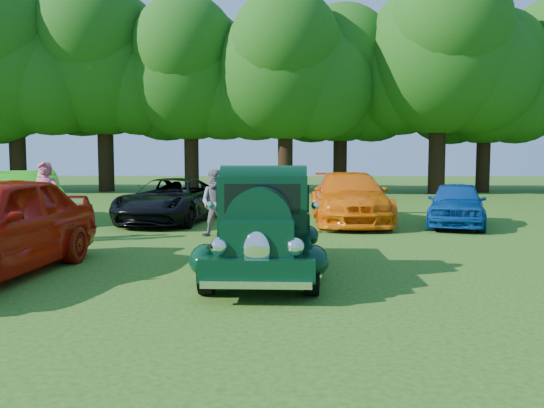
{
  "coord_description": "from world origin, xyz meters",
  "views": [
    {
      "loc": [
        1.45,
        -8.12,
        1.91
      ],
      "look_at": [
        1.07,
        1.8,
        1.1
      ],
      "focal_mm": 35.0,
      "sensor_mm": 36.0,
      "label": 1
    }
  ],
  "objects_px": {
    "back_car_orange": "(349,198)",
    "spectator_grey": "(216,203)",
    "back_car_lime": "(27,196)",
    "spectator_pink": "(46,202)",
    "back_car_blue": "(457,204)",
    "hero_pickup": "(264,231)",
    "spectator_white": "(44,205)",
    "back_car_black": "(171,200)"
  },
  "relations": [
    {
      "from": "back_car_orange",
      "to": "spectator_grey",
      "type": "height_order",
      "value": "spectator_grey"
    },
    {
      "from": "back_car_lime",
      "to": "back_car_orange",
      "type": "bearing_deg",
      "value": -32.13
    },
    {
      "from": "spectator_pink",
      "to": "back_car_lime",
      "type": "bearing_deg",
      "value": 125.48
    },
    {
      "from": "back_car_orange",
      "to": "back_car_blue",
      "type": "relative_size",
      "value": 1.39
    },
    {
      "from": "hero_pickup",
      "to": "spectator_white",
      "type": "height_order",
      "value": "spectator_white"
    },
    {
      "from": "spectator_grey",
      "to": "back_car_blue",
      "type": "bearing_deg",
      "value": 34.03
    },
    {
      "from": "back_car_lime",
      "to": "spectator_grey",
      "type": "xyz_separation_m",
      "value": [
        6.46,
        -3.23,
        0.05
      ]
    },
    {
      "from": "back_car_orange",
      "to": "back_car_blue",
      "type": "distance_m",
      "value": 3.14
    },
    {
      "from": "spectator_white",
      "to": "back_car_orange",
      "type": "bearing_deg",
      "value": -35.14
    },
    {
      "from": "back_car_blue",
      "to": "spectator_white",
      "type": "relative_size",
      "value": 2.25
    },
    {
      "from": "back_car_black",
      "to": "back_car_orange",
      "type": "height_order",
      "value": "back_car_orange"
    },
    {
      "from": "back_car_black",
      "to": "spectator_grey",
      "type": "bearing_deg",
      "value": -51.49
    },
    {
      "from": "hero_pickup",
      "to": "spectator_white",
      "type": "xyz_separation_m",
      "value": [
        -5.51,
        3.6,
        0.14
      ]
    },
    {
      "from": "back_car_blue",
      "to": "spectator_grey",
      "type": "height_order",
      "value": "spectator_grey"
    },
    {
      "from": "back_car_orange",
      "to": "spectator_pink",
      "type": "bearing_deg",
      "value": -150.66
    },
    {
      "from": "hero_pickup",
      "to": "back_car_lime",
      "type": "height_order",
      "value": "hero_pickup"
    },
    {
      "from": "back_car_blue",
      "to": "spectator_white",
      "type": "distance_m",
      "value": 11.23
    },
    {
      "from": "hero_pickup",
      "to": "spectator_pink",
      "type": "distance_m",
      "value": 6.18
    },
    {
      "from": "spectator_pink",
      "to": "back_car_blue",
      "type": "bearing_deg",
      "value": 22.54
    },
    {
      "from": "back_car_black",
      "to": "spectator_white",
      "type": "relative_size",
      "value": 2.87
    },
    {
      "from": "back_car_lime",
      "to": "spectator_grey",
      "type": "distance_m",
      "value": 7.23
    },
    {
      "from": "hero_pickup",
      "to": "back_car_orange",
      "type": "distance_m",
      "value": 7.8
    },
    {
      "from": "spectator_grey",
      "to": "spectator_white",
      "type": "bearing_deg",
      "value": -156.46
    },
    {
      "from": "back_car_black",
      "to": "spectator_pink",
      "type": "relative_size",
      "value": 2.61
    },
    {
      "from": "spectator_grey",
      "to": "back_car_black",
      "type": "bearing_deg",
      "value": 134.75
    },
    {
      "from": "hero_pickup",
      "to": "back_car_lime",
      "type": "bearing_deg",
      "value": 136.4
    },
    {
      "from": "back_car_black",
      "to": "spectator_grey",
      "type": "xyz_separation_m",
      "value": [
        1.85,
        -3.1,
        0.16
      ]
    },
    {
      "from": "back_car_black",
      "to": "spectator_grey",
      "type": "distance_m",
      "value": 3.62
    },
    {
      "from": "spectator_pink",
      "to": "spectator_white",
      "type": "relative_size",
      "value": 1.1
    },
    {
      "from": "back_car_orange",
      "to": "back_car_lime",
      "type": "bearing_deg",
      "value": 179.47
    },
    {
      "from": "hero_pickup",
      "to": "spectator_grey",
      "type": "height_order",
      "value": "spectator_grey"
    },
    {
      "from": "back_car_orange",
      "to": "spectator_pink",
      "type": "distance_m",
      "value": 8.61
    },
    {
      "from": "back_car_black",
      "to": "spectator_white",
      "type": "bearing_deg",
      "value": -112.65
    },
    {
      "from": "back_car_lime",
      "to": "spectator_white",
      "type": "bearing_deg",
      "value": -90.49
    },
    {
      "from": "back_car_lime",
      "to": "spectator_pink",
      "type": "bearing_deg",
      "value": -90.46
    },
    {
      "from": "back_car_blue",
      "to": "spectator_grey",
      "type": "xyz_separation_m",
      "value": [
        -6.71,
        -2.46,
        0.19
      ]
    },
    {
      "from": "hero_pickup",
      "to": "back_car_black",
      "type": "bearing_deg",
      "value": 113.98
    },
    {
      "from": "back_car_blue",
      "to": "spectator_pink",
      "type": "bearing_deg",
      "value": -144.06
    },
    {
      "from": "back_car_blue",
      "to": "spectator_white",
      "type": "xyz_separation_m",
      "value": [
        -10.77,
        -3.14,
        0.2
      ]
    },
    {
      "from": "back_car_lime",
      "to": "back_car_blue",
      "type": "xyz_separation_m",
      "value": [
        13.17,
        -0.78,
        -0.14
      ]
    },
    {
      "from": "back_car_orange",
      "to": "spectator_grey",
      "type": "distance_m",
      "value": 4.85
    },
    {
      "from": "spectator_pink",
      "to": "spectator_white",
      "type": "xyz_separation_m",
      "value": [
        -0.23,
        0.38,
        -0.09
      ]
    }
  ]
}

